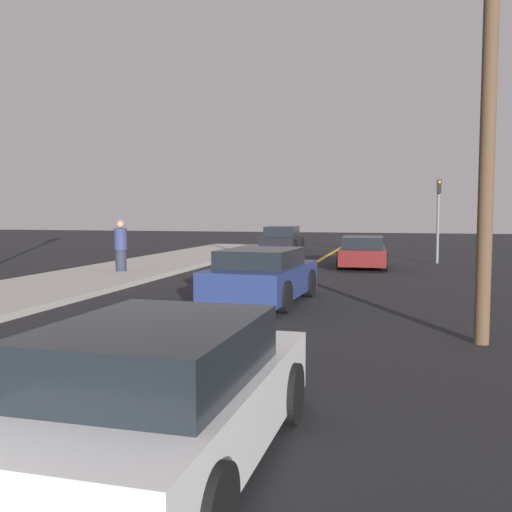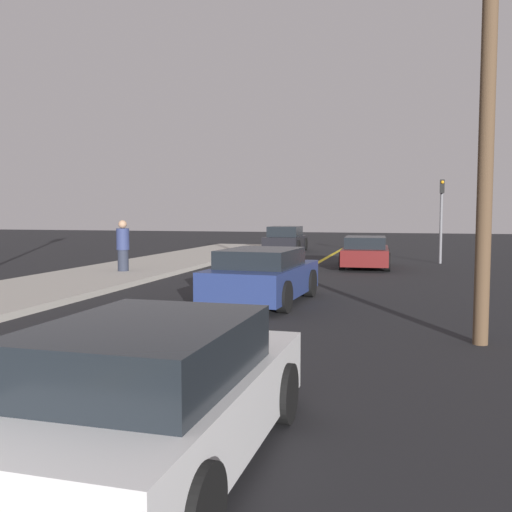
% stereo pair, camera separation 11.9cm
% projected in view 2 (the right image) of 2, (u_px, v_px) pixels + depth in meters
% --- Properties ---
extents(road_center_line, '(0.20, 60.00, 0.01)m').
position_uv_depth(road_center_line, '(295.00, 275.00, 19.32)').
color(road_center_line, gold).
rests_on(road_center_line, ground_plane).
extents(sidewalk_left, '(3.90, 33.41, 0.15)m').
position_uv_depth(sidewalk_left, '(119.00, 272.00, 19.58)').
color(sidewalk_left, '#ADA89E').
rests_on(sidewalk_left, ground_plane).
extents(car_near_right_lane, '(1.90, 3.86, 1.26)m').
position_uv_depth(car_near_right_lane, '(154.00, 395.00, 4.80)').
color(car_near_right_lane, silver).
rests_on(car_near_right_lane, ground_plane).
extents(car_ahead_center, '(2.13, 4.07, 1.29)m').
position_uv_depth(car_ahead_center, '(263.00, 276.00, 13.48)').
color(car_ahead_center, navy).
rests_on(car_ahead_center, ground_plane).
extents(car_far_distant, '(1.98, 4.04, 1.21)m').
position_uv_depth(car_far_distant, '(365.00, 252.00, 22.00)').
color(car_far_distant, maroon).
rests_on(car_far_distant, ground_plane).
extents(car_parked_left_lot, '(1.98, 3.97, 1.38)m').
position_uv_depth(car_parked_left_lot, '(286.00, 239.00, 31.11)').
color(car_parked_left_lot, black).
rests_on(car_parked_left_lot, ground_plane).
extents(pedestrian_mid_group, '(0.43, 0.43, 1.73)m').
position_uv_depth(pedestrian_mid_group, '(123.00, 246.00, 19.29)').
color(pedestrian_mid_group, '#282D3D').
rests_on(pedestrian_mid_group, sidewalk_left).
extents(traffic_light, '(0.18, 0.40, 3.49)m').
position_uv_depth(traffic_light, '(441.00, 211.00, 23.66)').
color(traffic_light, slate).
rests_on(traffic_light, ground_plane).
extents(utility_pole, '(0.24, 0.24, 6.78)m').
position_uv_depth(utility_pole, '(487.00, 133.00, 9.00)').
color(utility_pole, brown).
rests_on(utility_pole, ground_plane).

